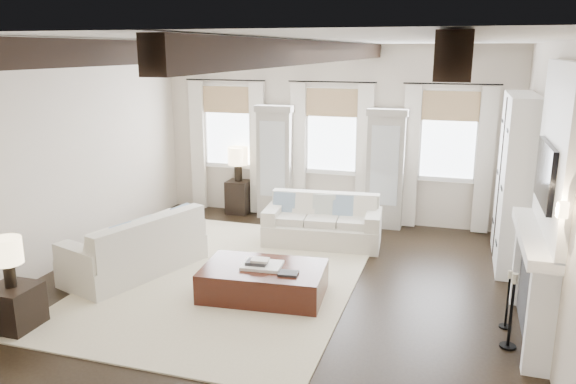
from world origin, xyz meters
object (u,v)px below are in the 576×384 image
(sofa_back, at_px, (323,224))
(side_table_back, at_px, (239,197))
(ottoman, at_px, (264,282))
(sofa_left, at_px, (138,250))
(side_table_front, at_px, (14,307))

(sofa_back, height_order, side_table_back, sofa_back)
(sofa_back, xyz_separation_m, ottoman, (-0.23, -2.24, -0.12))
(sofa_left, xyz_separation_m, side_table_back, (0.20, 3.28, -0.03))
(side_table_front, height_order, side_table_back, side_table_back)
(sofa_left, height_order, side_table_back, sofa_left)
(sofa_left, distance_m, side_table_back, 3.29)
(sofa_left, relative_size, ottoman, 1.41)
(sofa_back, distance_m, ottoman, 2.26)
(sofa_left, relative_size, side_table_front, 4.27)
(side_table_back, bearing_deg, sofa_back, -31.94)
(side_table_front, bearing_deg, side_table_back, 82.55)
(side_table_front, bearing_deg, ottoman, 34.06)
(side_table_front, xyz_separation_m, side_table_back, (0.67, 5.13, 0.06))
(sofa_back, relative_size, side_table_back, 3.04)
(sofa_left, distance_m, side_table_front, 1.91)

